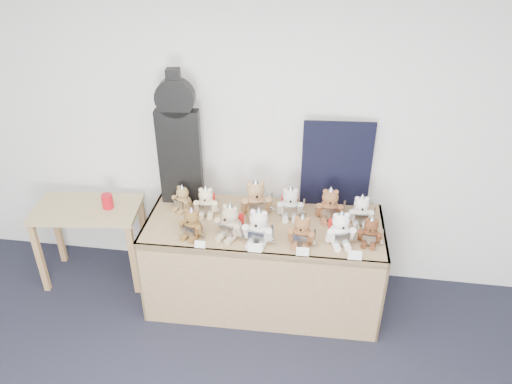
# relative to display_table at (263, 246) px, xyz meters

# --- Properties ---
(room_shell) EXTENTS (6.00, 6.00, 6.00)m
(room_shell) POSITION_rel_display_table_xyz_m (-0.10, 0.55, 0.92)
(room_shell) COLOR silver
(room_shell) RESTS_ON floor
(display_table) EXTENTS (1.94, 0.85, 0.80)m
(display_table) POSITION_rel_display_table_xyz_m (0.00, 0.00, 0.00)
(display_table) COLOR olive
(display_table) RESTS_ON floor
(side_table) EXTENTS (0.96, 0.61, 0.75)m
(side_table) POSITION_rel_display_table_xyz_m (-1.57, 0.16, -0.00)
(side_table) COLOR tan
(side_table) RESTS_ON floor
(guitar_case) EXTENTS (0.36, 0.14, 1.16)m
(guitar_case) POSITION_rel_display_table_xyz_m (-0.74, 0.33, 0.74)
(guitar_case) COLOR black
(guitar_case) RESTS_ON display_table
(navy_board) EXTENTS (0.57, 0.06, 0.76)m
(navy_board) POSITION_rel_display_table_xyz_m (0.54, 0.45, 0.55)
(navy_board) COLOR black
(navy_board) RESTS_ON display_table
(red_cup) EXTENTS (0.10, 0.10, 0.13)m
(red_cup) POSITION_rel_display_table_xyz_m (-1.37, 0.19, 0.19)
(red_cup) COLOR red
(red_cup) RESTS_ON side_table
(teddy_front_far_left) EXTENTS (0.22, 0.20, 0.27)m
(teddy_front_far_left) POSITION_rel_display_table_xyz_m (-0.53, -0.17, 0.28)
(teddy_front_far_left) COLOR brown
(teddy_front_far_left) RESTS_ON display_table
(teddy_front_left) EXTENTS (0.25, 0.25, 0.31)m
(teddy_front_left) POSITION_rel_display_table_xyz_m (-0.24, -0.13, 0.30)
(teddy_front_left) COLOR tan
(teddy_front_left) RESTS_ON display_table
(teddy_front_centre) EXTENTS (0.27, 0.23, 0.33)m
(teddy_front_centre) POSITION_rel_display_table_xyz_m (-0.01, -0.18, 0.30)
(teddy_front_centre) COLOR silver
(teddy_front_centre) RESTS_ON display_table
(teddy_front_right) EXTENTS (0.23, 0.20, 0.28)m
(teddy_front_right) POSITION_rel_display_table_xyz_m (0.31, -0.16, 0.28)
(teddy_front_right) COLOR brown
(teddy_front_right) RESTS_ON display_table
(teddy_front_far_right) EXTENTS (0.26, 0.23, 0.31)m
(teddy_front_far_right) POSITION_rel_display_table_xyz_m (0.60, -0.10, 0.29)
(teddy_front_far_right) COLOR white
(teddy_front_far_right) RESTS_ON display_table
(teddy_front_end) EXTENTS (0.20, 0.18, 0.25)m
(teddy_front_end) POSITION_rel_display_table_xyz_m (0.82, -0.07, 0.27)
(teddy_front_end) COLOR brown
(teddy_front_end) RESTS_ON display_table
(teddy_back_left) EXTENTS (0.23, 0.20, 0.28)m
(teddy_back_left) POSITION_rel_display_table_xyz_m (-0.49, 0.15, 0.28)
(teddy_back_left) COLOR beige
(teddy_back_left) RESTS_ON display_table
(teddy_back_centre_left) EXTENTS (0.29, 0.26, 0.34)m
(teddy_back_centre_left) POSITION_rel_display_table_xyz_m (-0.09, 0.21, 0.31)
(teddy_back_centre_left) COLOR tan
(teddy_back_centre_left) RESTS_ON display_table
(teddy_back_centre_right) EXTENTS (0.25, 0.21, 0.30)m
(teddy_back_centre_right) POSITION_rel_display_table_xyz_m (0.19, 0.21, 0.29)
(teddy_back_centre_right) COLOR beige
(teddy_back_centre_right) RESTS_ON display_table
(teddy_back_right) EXTENTS (0.25, 0.20, 0.31)m
(teddy_back_right) POSITION_rel_display_table_xyz_m (0.51, 0.23, 0.29)
(teddy_back_right) COLOR brown
(teddy_back_right) RESTS_ON display_table
(teddy_back_end) EXTENTS (0.23, 0.19, 0.28)m
(teddy_back_end) POSITION_rel_display_table_xyz_m (0.76, 0.19, 0.28)
(teddy_back_end) COLOR white
(teddy_back_end) RESTS_ON display_table
(teddy_back_far_left) EXTENTS (0.19, 0.20, 0.24)m
(teddy_back_far_left) POSITION_rel_display_table_xyz_m (-0.70, 0.19, 0.27)
(teddy_back_far_left) COLOR #9A7748
(teddy_back_far_left) RESTS_ON display_table
(entry_card_a) EXTENTS (0.08, 0.02, 0.06)m
(entry_card_a) POSITION_rel_display_table_xyz_m (-0.43, -0.31, 0.20)
(entry_card_a) COLOR white
(entry_card_a) RESTS_ON display_table
(entry_card_b) EXTENTS (0.10, 0.02, 0.07)m
(entry_card_b) POSITION_rel_display_table_xyz_m (-0.02, -0.30, 0.21)
(entry_card_b) COLOR white
(entry_card_b) RESTS_ON display_table
(entry_card_c) EXTENTS (0.09, 0.02, 0.07)m
(entry_card_c) POSITION_rel_display_table_xyz_m (0.33, -0.30, 0.21)
(entry_card_c) COLOR white
(entry_card_c) RESTS_ON display_table
(entry_card_d) EXTENTS (0.10, 0.02, 0.07)m
(entry_card_d) POSITION_rel_display_table_xyz_m (0.71, -0.29, 0.21)
(entry_card_d) COLOR white
(entry_card_d) RESTS_ON display_table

